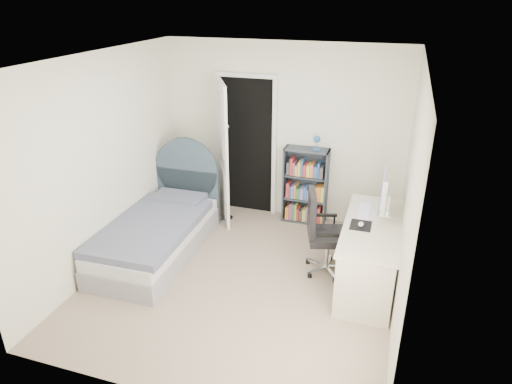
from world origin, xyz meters
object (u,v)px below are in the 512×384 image
(nightstand, at_px, (192,183))
(office_chair, at_px, (321,229))
(bed, at_px, (159,231))
(bookcase, at_px, (306,189))
(floor_lamp, at_px, (226,182))
(desk, at_px, (370,251))

(nightstand, relative_size, office_chair, 0.59)
(bed, xyz_separation_m, bookcase, (1.59, 1.39, 0.22))
(nightstand, height_order, floor_lamp, floor_lamp)
(bookcase, bearing_deg, bed, -138.88)
(floor_lamp, distance_m, office_chair, 1.79)
(nightstand, relative_size, desk, 0.39)
(bookcase, bearing_deg, nightstand, -177.63)
(nightstand, bearing_deg, floor_lamp, -20.35)
(nightstand, bearing_deg, desk, -23.75)
(nightstand, xyz_separation_m, floor_lamp, (0.66, -0.24, 0.20))
(bookcase, bearing_deg, office_chair, -70.07)
(nightstand, distance_m, floor_lamp, 0.73)
(bed, height_order, office_chair, bed)
(bed, relative_size, floor_lamp, 1.40)
(nightstand, height_order, desk, desk)
(nightstand, relative_size, floor_lamp, 0.41)
(nightstand, bearing_deg, bed, -83.13)
(bookcase, relative_size, desk, 0.85)
(bookcase, bearing_deg, desk, -51.83)
(bookcase, xyz_separation_m, office_chair, (0.44, -1.22, 0.07))
(bed, xyz_separation_m, office_chair, (2.04, 0.17, 0.28))
(bookcase, distance_m, desk, 1.64)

